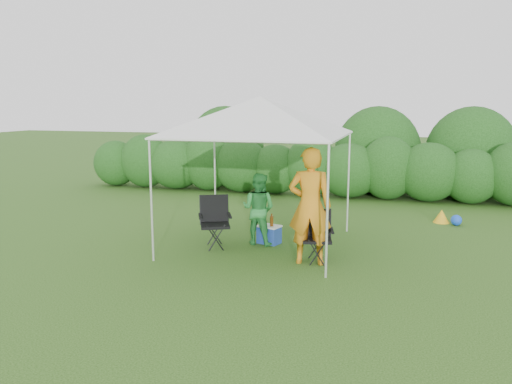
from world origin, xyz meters
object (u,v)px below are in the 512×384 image
(woman, at_px, (258,209))
(cooler, at_px, (269,234))
(chair_left, at_px, (215,218))
(canopy, at_px, (260,116))
(man, at_px, (310,206))
(chair_right, at_px, (317,232))

(woman, bearing_deg, cooler, -146.25)
(chair_left, bearing_deg, canopy, -1.76)
(man, relative_size, cooler, 3.99)
(chair_left, bearing_deg, chair_right, -33.87)
(canopy, height_order, chair_left, canopy)
(man, height_order, cooler, man)
(woman, bearing_deg, canopy, 141.80)
(canopy, bearing_deg, chair_left, -157.07)
(cooler, bearing_deg, canopy, -117.08)
(chair_left, relative_size, woman, 0.70)
(chair_left, xyz_separation_m, man, (1.92, -0.52, 0.45))
(man, xyz_separation_m, cooler, (-0.97, 1.00, -0.82))
(man, bearing_deg, chair_right, -123.29)
(chair_left, bearing_deg, man, -39.74)
(canopy, distance_m, chair_right, 2.40)
(woman, relative_size, cooler, 2.79)
(canopy, relative_size, man, 1.56)
(canopy, xyz_separation_m, chair_left, (-0.80, -0.34, -1.91))
(chair_left, bearing_deg, cooler, 2.46)
(man, bearing_deg, chair_left, -21.83)
(man, bearing_deg, woman, -44.75)
(canopy, xyz_separation_m, woman, (-0.05, 0.05, -1.77))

